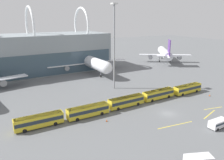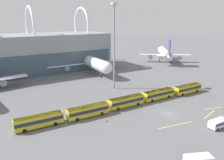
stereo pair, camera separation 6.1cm
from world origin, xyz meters
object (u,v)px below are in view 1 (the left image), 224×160
Objects in this scene: shuttle_bus_2 at (126,101)px; traffic_cone_1 at (107,120)px; floodlight_mast at (114,42)px; airliner_at_gate_far at (89,61)px; airliner_parked_remote at (165,53)px; shuttle_bus_1 at (88,110)px; shuttle_bus_3 at (158,94)px; shuttle_bus_0 at (39,120)px; service_van_foreground at (218,123)px; traffic_cone_0 at (210,95)px; shuttle_bus_4 at (187,88)px.

shuttle_bus_2 reaches higher than traffic_cone_1.
floodlight_mast is at bearing 69.79° from shuttle_bus_2.
airliner_at_gate_far is 71.90× the size of traffic_cone_1.
airliner_parked_remote reaches higher than shuttle_bus_1.
shuttle_bus_3 is 20.26× the size of traffic_cone_1.
shuttle_bus_0 is at bearing 179.11° from shuttle_bus_3.
service_van_foreground is (-49.03, -70.21, -4.14)m from airliner_parked_remote.
shuttle_bus_3 is 19.06m from traffic_cone_0.
floodlight_mast reaches higher than shuttle_bus_3.
shuttle_bus_3 is (-48.13, -47.39, -3.54)m from airliner_parked_remote.
airliner_parked_remote reaches higher than shuttle_bus_0.
shuttle_bus_4 is at bearing 19.29° from airliner_at_gate_far.
shuttle_bus_1 is at bearing -179.58° from shuttle_bus_3.
airliner_parked_remote is 63.73m from floodlight_mast.
shuttle_bus_0 is 1.00× the size of shuttle_bus_4.
shuttle_bus_3 is at bearing 158.11° from traffic_cone_0.
shuttle_bus_0 and shuttle_bus_2 have the same top height.
traffic_cone_0 is 40.83m from traffic_cone_1.
shuttle_bus_4 is (13.10, -0.97, 0.00)m from shuttle_bus_3.
shuttle_bus_4 is at bearing -0.10° from shuttle_bus_0.
airliner_at_gate_far reaches higher than shuttle_bus_3.
airliner_parked_remote reaches higher than traffic_cone_1.
airliner_parked_remote reaches higher than service_van_foreground.
shuttle_bus_1 and shuttle_bus_4 have the same top height.
shuttle_bus_2 is (-9.68, -47.44, -3.62)m from airliner_at_gate_far.
floodlight_mast reaches higher than shuttle_bus_1.
shuttle_bus_0 is 1.00× the size of shuttle_bus_2.
airliner_at_gate_far is 1.34× the size of floodlight_mast.
shuttle_bus_0 is at bearing -36.73° from airliner_at_gate_far.
traffic_cone_0 is (56.92, -7.30, -1.53)m from shuttle_bus_0.
floodlight_mast is at bearing 54.94° from traffic_cone_1.
service_van_foreground reaches higher than traffic_cone_0.
airliner_parked_remote is 59.82m from shuttle_bus_4.
service_van_foreground is (25.29, -22.37, -0.60)m from shuttle_bus_1.
service_van_foreground is 8.00× the size of traffic_cone_0.
shuttle_bus_3 is (39.29, -0.22, 0.00)m from shuttle_bus_0.
shuttle_bus_0 is at bearing -151.73° from floodlight_mast.
shuttle_bus_2 is 18.11× the size of traffic_cone_0.
shuttle_bus_1 reaches higher than traffic_cone_0.
shuttle_bus_3 is at bearing 13.69° from traffic_cone_1.
floodlight_mast is at bearing 29.46° from shuttle_bus_0.
shuttle_bus_2 is at bearing 166.97° from traffic_cone_0.
airliner_at_gate_far is 53.19m from shuttle_bus_1.
traffic_cone_0 is at bearing -45.39° from floodlight_mast.
shuttle_bus_4 is 20.25× the size of traffic_cone_1.
floodlight_mast is (19.39, 18.14, 16.25)m from shuttle_bus_1.
airliner_parked_remote is 0.98× the size of floodlight_mast.
shuttle_bus_3 and shuttle_bus_4 have the same top height.
shuttle_bus_4 is 25.96m from service_van_foreground.
shuttle_bus_3 is 18.11× the size of traffic_cone_0.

